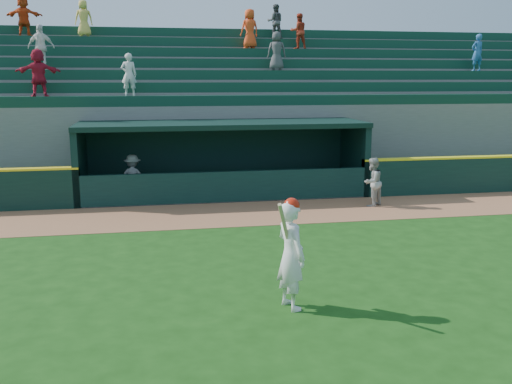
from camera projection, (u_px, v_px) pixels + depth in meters
ground at (270, 268)px, 11.83m from camera, size 120.00×120.00×0.00m
warning_track at (235, 214)px, 16.56m from camera, size 40.00×3.00×0.01m
dugout_player_front at (372, 182)px, 17.44m from camera, size 0.92×0.89×1.50m
dugout_player_inside at (133, 177)px, 18.45m from camera, size 1.02×0.70×1.46m
dugout at (222, 154)px, 19.29m from camera, size 9.40×2.80×2.46m
stands at (208, 114)px, 23.48m from camera, size 34.50×6.31×7.16m
batter_at_plate at (291, 254)px, 9.63m from camera, size 0.65×0.84×1.94m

